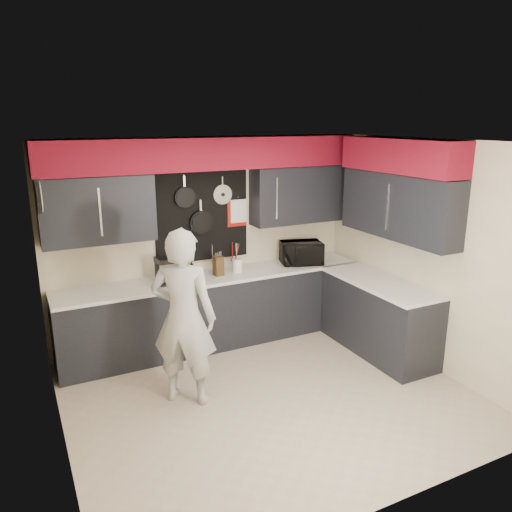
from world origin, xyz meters
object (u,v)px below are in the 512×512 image
microwave (301,253)px  person (184,318)px  coffee_maker (164,270)px  utensil_crock (237,265)px  knife_block (218,266)px

microwave → person: (-2.01, -1.07, -0.16)m
coffee_maker → microwave: bearing=-5.4°
microwave → coffee_maker: bearing=-164.0°
utensil_crock → person: size_ratio=0.09×
knife_block → coffee_maker: size_ratio=0.76×
knife_block → person: person is taller
microwave → knife_block: microwave is taller
knife_block → person: bearing=-132.6°
person → utensil_crock: bearing=-96.8°
knife_block → person: (-0.82, -1.09, -0.14)m
microwave → person: size_ratio=0.30×
microwave → knife_block: 1.19m
utensil_crock → knife_block: bearing=-172.5°
utensil_crock → person: bearing=-134.3°
person → knife_block: bearing=-89.5°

